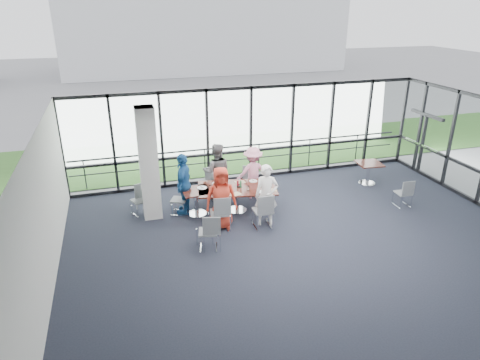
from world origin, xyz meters
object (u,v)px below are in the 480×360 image
object	(u,v)px
structural_column	(149,164)
diner_far_right	(253,173)
side_table_left	(196,195)
diner_near_left	(221,198)
side_table_right	(369,167)
chair_main_nr	(263,211)
chair_spare_r	(403,193)
diner_far_left	(217,172)
chair_main_fr	(252,181)
chair_spare_la	(208,232)
chair_main_nl	(219,213)
diner_near_right	(267,195)
chair_spare_lb	(140,200)
diner_end	(184,183)
chair_main_end	(179,200)
main_table	(237,191)
chair_main_fl	(213,183)

from	to	relation	value
structural_column	diner_far_right	world-z (taller)	structural_column
side_table_left	diner_near_left	bearing A→B (deg)	-62.88
side_table_right	chair_main_nr	size ratio (longest dim) A/B	0.88
diner_far_right	chair_spare_r	distance (m)	4.56
side_table_left	chair_spare_r	distance (m)	6.18
diner_far_left	chair_main_nr	world-z (taller)	diner_far_left
side_table_right	chair_spare_r	bearing A→B (deg)	-88.36
chair_main_fr	chair_spare_la	bearing A→B (deg)	68.99
chair_spare_la	chair_main_nl	bearing A→B (deg)	73.73
side_table_right	diner_near_right	world-z (taller)	diner_near_right
side_table_left	chair_spare_r	bearing A→B (deg)	-11.50
diner_far_right	chair_spare_lb	size ratio (longest dim) A/B	1.90
diner_end	chair_main_fr	distance (m)	2.44
diner_near_left	chair_spare_r	distance (m)	5.58
diner_far_left	diner_far_right	bearing A→B (deg)	-174.57
diner_near_right	side_table_right	bearing A→B (deg)	36.73
chair_main_fr	chair_spare_r	xyz separation A→B (m)	(4.07, -2.15, -0.01)
chair_main_fr	chair_main_end	world-z (taller)	chair_main_end
structural_column	main_table	size ratio (longest dim) A/B	1.32
structural_column	chair_spare_r	distance (m)	7.53
chair_spare_r	diner_near_left	bearing A→B (deg)	-179.87
structural_column	diner_near_left	world-z (taller)	structural_column
diner_far_left	diner_end	world-z (taller)	diner_end
chair_spare_r	chair_main_nr	bearing A→B (deg)	-176.52
side_table_right	diner_far_left	distance (m)	5.20
chair_main_end	side_table_right	bearing A→B (deg)	117.21
diner_near_right	chair_main_nl	world-z (taller)	diner_near_right
diner_end	chair_spare_la	size ratio (longest dim) A/B	1.93
chair_spare_lb	main_table	bearing A→B (deg)	145.76
diner_near_right	diner_far_right	world-z (taller)	diner_near_right
structural_column	diner_near_right	size ratio (longest dim) A/B	1.85
diner_near_left	side_table_right	bearing A→B (deg)	18.31
diner_far_left	chair_main_nl	bearing A→B (deg)	93.22
chair_main_nl	structural_column	bearing A→B (deg)	150.40
chair_spare_lb	chair_main_nl	bearing A→B (deg)	120.49
diner_near_left	chair_main_fl	size ratio (longest dim) A/B	1.98
side_table_right	diner_near_left	xyz separation A→B (m)	(-5.50, -1.54, 0.25)
chair_main_nl	chair_spare_la	world-z (taller)	chair_main_nl
main_table	structural_column	bearing A→B (deg)	-177.97
chair_spare_r	chair_main_fr	bearing A→B (deg)	155.04
chair_spare_la	side_table_left	bearing A→B (deg)	100.82
diner_end	chair_main_fr	xyz separation A→B (m)	(2.29, 0.68, -0.47)
side_table_left	diner_near_right	world-z (taller)	diner_near_right
diner_near_right	chair_main_fr	bearing A→B (deg)	97.72
diner_near_right	diner_far_left	distance (m)	2.18
side_table_right	chair_spare_r	xyz separation A→B (m)	(0.05, -1.81, -0.20)
diner_near_left	chair_spare_lb	bearing A→B (deg)	147.97
chair_main_fl	main_table	bearing A→B (deg)	110.31
diner_far_left	chair_spare_la	bearing A→B (deg)	86.95
side_table_right	chair_spare_lb	distance (m)	7.57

